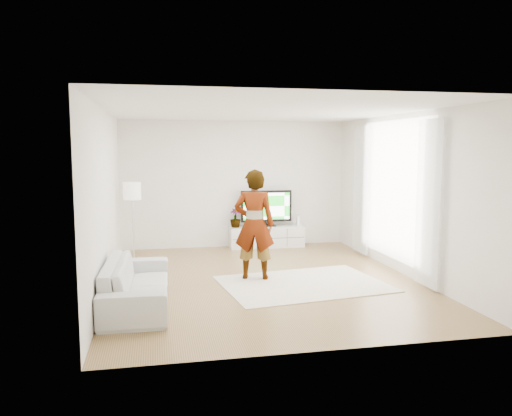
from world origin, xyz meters
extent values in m
plane|color=#9A7945|center=(0.00, 0.00, 0.00)|extent=(6.00, 6.00, 0.00)
plane|color=white|center=(0.00, 0.00, 2.80)|extent=(6.00, 6.00, 0.00)
cube|color=white|center=(-2.50, 0.00, 1.40)|extent=(0.02, 6.00, 2.80)
cube|color=white|center=(2.50, 0.00, 1.40)|extent=(0.02, 6.00, 2.80)
cube|color=white|center=(0.00, 3.00, 1.40)|extent=(5.00, 0.02, 2.80)
cube|color=white|center=(0.00, -3.00, 1.40)|extent=(5.00, 0.02, 2.80)
cube|color=white|center=(2.48, 0.30, 1.45)|extent=(0.01, 2.60, 2.50)
cube|color=white|center=(2.40, -1.00, 1.35)|extent=(0.04, 0.70, 2.60)
cube|color=white|center=(2.40, 1.60, 1.35)|extent=(0.04, 0.70, 2.60)
cube|color=silver|center=(0.67, 2.77, 0.23)|extent=(1.66, 0.47, 0.47)
cube|color=black|center=(0.67, 2.53, 0.23)|extent=(1.61, 0.00, 0.01)
cube|color=black|center=(0.26, 2.53, 0.23)|extent=(0.01, 0.00, 0.41)
cube|color=black|center=(1.09, 2.53, 0.23)|extent=(0.01, 0.00, 0.41)
cube|color=black|center=(0.67, 2.79, 0.48)|extent=(0.41, 0.23, 0.02)
cube|color=black|center=(0.67, 2.79, 0.53)|extent=(0.08, 0.05, 0.08)
cube|color=black|center=(0.67, 2.79, 0.92)|extent=(1.15, 0.06, 0.70)
cube|color=green|center=(0.67, 2.76, 0.92)|extent=(1.05, 0.01, 0.59)
cube|color=white|center=(1.40, 2.77, 0.58)|extent=(0.07, 0.17, 0.23)
cube|color=#4CB2FF|center=(1.40, 2.68, 0.60)|extent=(0.01, 0.00, 0.12)
imported|color=#3F7238|center=(-0.03, 2.77, 0.68)|extent=(0.29, 0.29, 0.42)
cube|color=beige|center=(0.59, -0.37, 0.01)|extent=(2.81, 2.19, 0.01)
imported|color=#334772|center=(-0.13, 0.12, 0.93)|extent=(0.76, 0.60, 1.84)
imported|color=beige|center=(-2.03, -0.95, 0.32)|extent=(0.92, 2.22, 0.64)
cylinder|color=silver|center=(-2.19, 2.00, 0.01)|extent=(0.27, 0.27, 0.02)
cylinder|color=silver|center=(-2.19, 2.00, 0.61)|extent=(0.03, 0.03, 1.19)
cylinder|color=white|center=(-2.19, 2.00, 1.37)|extent=(0.34, 0.34, 0.33)
camera|label=1|loc=(-1.73, -7.97, 2.20)|focal=35.00mm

